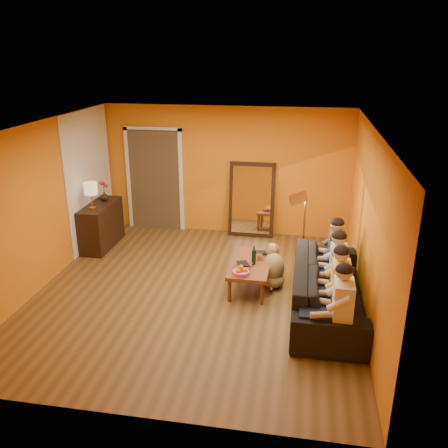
% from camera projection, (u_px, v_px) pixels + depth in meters
% --- Properties ---
extents(room_shell, '(5.00, 5.50, 2.60)m').
position_uv_depth(room_shell, '(201.00, 208.00, 7.41)').
color(room_shell, brown).
rests_on(room_shell, ground).
extents(white_accent, '(0.02, 1.90, 2.58)m').
position_uv_depth(white_accent, '(90.00, 178.00, 9.08)').
color(white_accent, white).
rests_on(white_accent, wall_left).
extents(doorway_recess, '(1.06, 0.30, 2.10)m').
position_uv_depth(doorway_recess, '(157.00, 179.00, 10.01)').
color(doorway_recess, '#3F2D19').
rests_on(doorway_recess, floor).
extents(door_jamb_left, '(0.08, 0.06, 2.20)m').
position_uv_depth(door_jamb_left, '(129.00, 179.00, 9.99)').
color(door_jamb_left, white).
rests_on(door_jamb_left, wall_back).
extents(door_jamb_right, '(0.08, 0.06, 2.20)m').
position_uv_depth(door_jamb_right, '(181.00, 181.00, 9.80)').
color(door_jamb_right, white).
rests_on(door_jamb_right, wall_back).
extents(door_header, '(1.22, 0.06, 0.08)m').
position_uv_depth(door_header, '(152.00, 129.00, 9.52)').
color(door_header, white).
rests_on(door_header, wall_back).
extents(mirror_frame, '(0.92, 0.27, 1.51)m').
position_uv_depth(mirror_frame, '(252.00, 200.00, 9.59)').
color(mirror_frame, black).
rests_on(mirror_frame, floor).
extents(mirror_glass, '(0.78, 0.21, 1.35)m').
position_uv_depth(mirror_glass, '(251.00, 200.00, 9.56)').
color(mirror_glass, white).
rests_on(mirror_glass, mirror_frame).
extents(sideboard, '(0.44, 1.18, 0.85)m').
position_uv_depth(sideboard, '(102.00, 225.00, 9.16)').
color(sideboard, black).
rests_on(sideboard, floor).
extents(table_lamp, '(0.24, 0.24, 0.51)m').
position_uv_depth(table_lamp, '(91.00, 196.00, 8.65)').
color(table_lamp, beige).
rests_on(table_lamp, sideboard).
extents(sofa, '(2.52, 0.99, 0.74)m').
position_uv_depth(sofa, '(327.00, 288.00, 6.89)').
color(sofa, black).
rests_on(sofa, floor).
extents(coffee_table, '(0.64, 1.23, 0.42)m').
position_uv_depth(coffee_table, '(251.00, 274.00, 7.65)').
color(coffee_table, brown).
rests_on(coffee_table, floor).
extents(floor_lamp, '(0.34, 0.29, 1.44)m').
position_uv_depth(floor_lamp, '(303.00, 237.00, 7.81)').
color(floor_lamp, '#CF7E3C').
rests_on(floor_lamp, floor).
extents(dog, '(0.44, 0.63, 0.70)m').
position_uv_depth(dog, '(273.00, 265.00, 7.66)').
color(dog, '#997245').
rests_on(dog, floor).
extents(person_far_left, '(0.70, 0.44, 1.22)m').
position_uv_depth(person_far_left, '(342.00, 309.00, 5.86)').
color(person_far_left, silver).
rests_on(person_far_left, sofa).
extents(person_mid_left, '(0.70, 0.44, 1.22)m').
position_uv_depth(person_mid_left, '(340.00, 288.00, 6.37)').
color(person_mid_left, '#F2C850').
rests_on(person_mid_left, sofa).
extents(person_mid_right, '(0.70, 0.44, 1.22)m').
position_uv_depth(person_mid_right, '(338.00, 270.00, 6.88)').
color(person_mid_right, '#93BBE3').
rests_on(person_mid_right, sofa).
extents(person_far_right, '(0.70, 0.44, 1.22)m').
position_uv_depth(person_far_right, '(336.00, 255.00, 7.39)').
color(person_far_right, '#323337').
rests_on(person_far_right, sofa).
extents(fruit_bowl, '(0.26, 0.26, 0.16)m').
position_uv_depth(fruit_bowl, '(241.00, 270.00, 7.15)').
color(fruit_bowl, '#E5508A').
rests_on(fruit_bowl, coffee_table).
extents(wine_bottle, '(0.07, 0.07, 0.31)m').
position_uv_depth(wine_bottle, '(254.00, 255.00, 7.47)').
color(wine_bottle, black).
rests_on(wine_bottle, coffee_table).
extents(tumbler, '(0.13, 0.13, 0.09)m').
position_uv_depth(tumbler, '(259.00, 257.00, 7.65)').
color(tumbler, '#B27F3F').
rests_on(tumbler, coffee_table).
extents(laptop, '(0.39, 0.28, 0.03)m').
position_uv_depth(laptop, '(264.00, 254.00, 7.87)').
color(laptop, black).
rests_on(laptop, coffee_table).
extents(book_lower, '(0.19, 0.24, 0.02)m').
position_uv_depth(book_lower, '(238.00, 266.00, 7.42)').
color(book_lower, black).
rests_on(book_lower, coffee_table).
extents(book_mid, '(0.23, 0.29, 0.02)m').
position_uv_depth(book_mid, '(239.00, 265.00, 7.42)').
color(book_mid, red).
rests_on(book_mid, book_lower).
extents(book_upper, '(0.24, 0.27, 0.02)m').
position_uv_depth(book_upper, '(238.00, 264.00, 7.39)').
color(book_upper, black).
rests_on(book_upper, book_mid).
extents(vase, '(0.17, 0.17, 0.18)m').
position_uv_depth(vase, '(104.00, 196.00, 9.21)').
color(vase, black).
rests_on(vase, sideboard).
extents(flowers, '(0.17, 0.17, 0.39)m').
position_uv_depth(flowers, '(103.00, 185.00, 9.13)').
color(flowers, red).
rests_on(flowers, vase).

